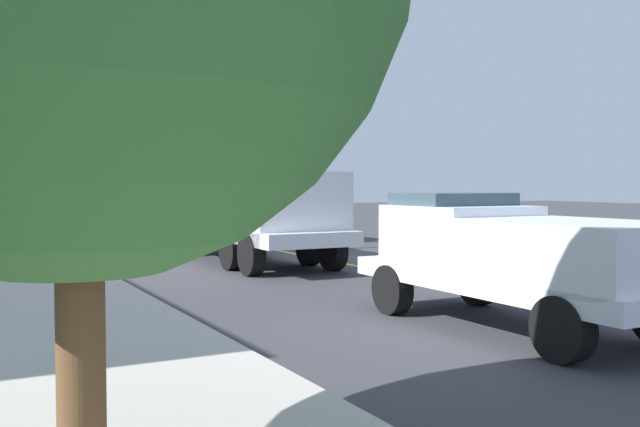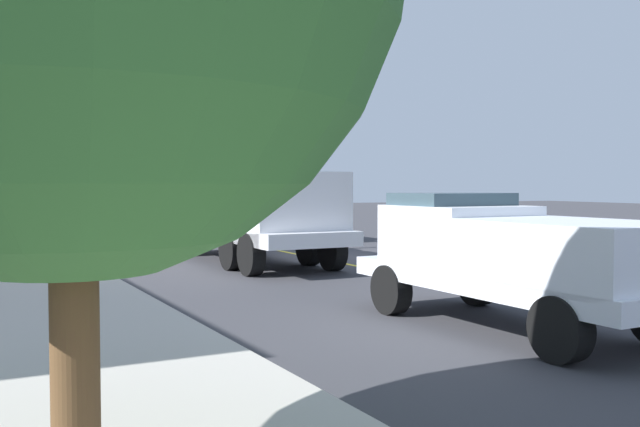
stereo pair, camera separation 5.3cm
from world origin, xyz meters
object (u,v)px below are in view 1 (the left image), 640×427
(utility_bucket_truck, at_px, (248,205))
(traffic_cone_mid_front, at_px, (251,236))
(passing_minivan, at_px, (296,215))
(service_pickup_truck, at_px, (514,256))
(traffic_signal_mast, at_px, (53,69))

(utility_bucket_truck, distance_m, traffic_cone_mid_front, 4.81)
(utility_bucket_truck, bearing_deg, traffic_cone_mid_front, -17.45)
(utility_bucket_truck, xyz_separation_m, passing_minivan, (7.20, -4.12, -0.65))
(utility_bucket_truck, height_order, traffic_cone_mid_front, utility_bucket_truck)
(service_pickup_truck, relative_size, traffic_signal_mast, 0.75)
(service_pickup_truck, distance_m, traffic_cone_mid_front, 14.99)
(passing_minivan, distance_m, traffic_cone_mid_front, 3.93)
(utility_bucket_truck, distance_m, passing_minivan, 8.32)
(passing_minivan, bearing_deg, service_pickup_truck, 170.31)
(utility_bucket_truck, distance_m, traffic_signal_mast, 6.37)
(passing_minivan, bearing_deg, traffic_signal_mast, 124.53)
(utility_bucket_truck, height_order, traffic_signal_mast, traffic_signal_mast)
(passing_minivan, xyz_separation_m, traffic_signal_mast, (-6.38, 9.28, 4.31))
(service_pickup_truck, bearing_deg, traffic_signal_mast, 28.82)
(utility_bucket_truck, relative_size, traffic_signal_mast, 1.09)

